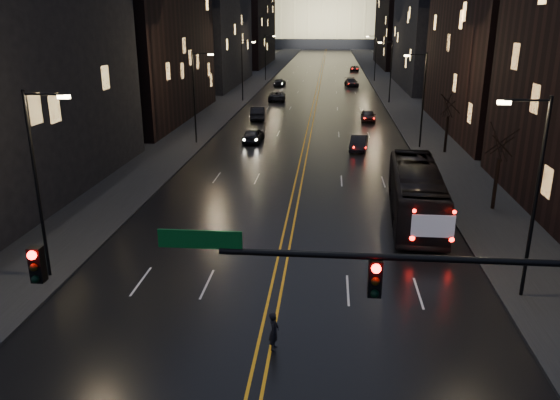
% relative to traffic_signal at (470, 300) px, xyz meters
% --- Properties ---
extents(road, '(20.00, 320.00, 0.02)m').
position_rel_traffic_signal_xyz_m(road, '(-5.91, 130.00, -5.09)').
color(road, black).
rests_on(road, ground).
extents(sidewalk_left, '(8.00, 320.00, 0.16)m').
position_rel_traffic_signal_xyz_m(sidewalk_left, '(-19.91, 130.00, -5.02)').
color(sidewalk_left, black).
rests_on(sidewalk_left, ground).
extents(sidewalk_right, '(8.00, 320.00, 0.16)m').
position_rel_traffic_signal_xyz_m(sidewalk_right, '(8.09, 130.00, -5.02)').
color(sidewalk_right, black).
rests_on(sidewalk_right, ground).
extents(center_line, '(0.62, 320.00, 0.01)m').
position_rel_traffic_signal_xyz_m(center_line, '(-5.91, 130.00, -5.08)').
color(center_line, orange).
rests_on(center_line, road).
extents(building_left_mid, '(12.00, 30.00, 28.00)m').
position_rel_traffic_signal_xyz_m(building_left_mid, '(-26.91, 54.00, 8.90)').
color(building_left_mid, black).
rests_on(building_left_mid, ground).
extents(building_left_far, '(12.00, 34.00, 20.00)m').
position_rel_traffic_signal_xyz_m(building_left_far, '(-26.91, 92.00, 4.90)').
color(building_left_far, black).
rests_on(building_left_far, ground).
extents(building_left_dist, '(12.00, 40.00, 24.00)m').
position_rel_traffic_signal_xyz_m(building_left_dist, '(-26.91, 140.00, 6.90)').
color(building_left_dist, black).
rests_on(building_left_dist, ground).
extents(building_right_mid, '(12.00, 34.00, 26.00)m').
position_rel_traffic_signal_xyz_m(building_right_mid, '(15.09, 92.00, 7.90)').
color(building_right_mid, black).
rests_on(building_right_mid, ground).
extents(building_right_dist, '(12.00, 40.00, 22.00)m').
position_rel_traffic_signal_xyz_m(building_right_dist, '(15.09, 140.00, 5.90)').
color(building_right_dist, black).
rests_on(building_right_dist, ground).
extents(capitol, '(90.00, 50.00, 58.50)m').
position_rel_traffic_signal_xyz_m(capitol, '(-5.91, 250.00, 12.05)').
color(capitol, black).
rests_on(capitol, ground).
extents(traffic_signal, '(17.29, 0.45, 7.00)m').
position_rel_traffic_signal_xyz_m(traffic_signal, '(0.00, 0.00, 0.00)').
color(traffic_signal, black).
rests_on(traffic_signal, ground).
extents(streetlamp_right_near, '(2.13, 0.25, 9.00)m').
position_rel_traffic_signal_xyz_m(streetlamp_right_near, '(4.91, 10.00, -0.02)').
color(streetlamp_right_near, black).
rests_on(streetlamp_right_near, ground).
extents(streetlamp_left_near, '(2.13, 0.25, 9.00)m').
position_rel_traffic_signal_xyz_m(streetlamp_left_near, '(-16.72, 10.00, -0.02)').
color(streetlamp_left_near, black).
rests_on(streetlamp_left_near, ground).
extents(streetlamp_right_mid, '(2.13, 0.25, 9.00)m').
position_rel_traffic_signal_xyz_m(streetlamp_right_mid, '(4.91, 40.00, -0.02)').
color(streetlamp_right_mid, black).
rests_on(streetlamp_right_mid, ground).
extents(streetlamp_left_mid, '(2.13, 0.25, 9.00)m').
position_rel_traffic_signal_xyz_m(streetlamp_left_mid, '(-16.72, 40.00, -0.02)').
color(streetlamp_left_mid, black).
rests_on(streetlamp_left_mid, ground).
extents(streetlamp_right_far, '(2.13, 0.25, 9.00)m').
position_rel_traffic_signal_xyz_m(streetlamp_right_far, '(4.91, 70.00, -0.02)').
color(streetlamp_right_far, black).
rests_on(streetlamp_right_far, ground).
extents(streetlamp_left_far, '(2.13, 0.25, 9.00)m').
position_rel_traffic_signal_xyz_m(streetlamp_left_far, '(-16.72, 70.00, -0.02)').
color(streetlamp_left_far, black).
rests_on(streetlamp_left_far, ground).
extents(streetlamp_right_dist, '(2.13, 0.25, 9.00)m').
position_rel_traffic_signal_xyz_m(streetlamp_right_dist, '(4.91, 100.00, -0.02)').
color(streetlamp_right_dist, black).
rests_on(streetlamp_right_dist, ground).
extents(streetlamp_left_dist, '(2.13, 0.25, 9.00)m').
position_rel_traffic_signal_xyz_m(streetlamp_left_dist, '(-16.72, 100.00, -0.02)').
color(streetlamp_left_dist, black).
rests_on(streetlamp_left_dist, ground).
extents(tree_right_mid, '(2.40, 2.40, 6.65)m').
position_rel_traffic_signal_xyz_m(tree_right_mid, '(7.09, 22.00, -0.58)').
color(tree_right_mid, black).
rests_on(tree_right_mid, ground).
extents(tree_right_far, '(2.40, 2.40, 6.65)m').
position_rel_traffic_signal_xyz_m(tree_right_far, '(7.09, 38.00, -0.58)').
color(tree_right_far, black).
rests_on(tree_right_far, ground).
extents(bus, '(3.63, 12.20, 3.35)m').
position_rel_traffic_signal_xyz_m(bus, '(1.77, 19.98, -3.43)').
color(bus, black).
rests_on(bus, ground).
extents(oncoming_car_a, '(1.98, 4.49, 1.50)m').
position_rel_traffic_signal_xyz_m(oncoming_car_a, '(-11.33, 41.35, -4.35)').
color(oncoming_car_a, black).
rests_on(oncoming_car_a, ground).
extents(oncoming_car_b, '(2.20, 5.12, 1.64)m').
position_rel_traffic_signal_xyz_m(oncoming_car_b, '(-12.58, 54.64, -4.28)').
color(oncoming_car_b, black).
rests_on(oncoming_car_b, ground).
extents(oncoming_car_c, '(2.72, 5.46, 1.48)m').
position_rel_traffic_signal_xyz_m(oncoming_car_c, '(-11.79, 71.28, -4.36)').
color(oncoming_car_c, black).
rests_on(oncoming_car_c, ground).
extents(oncoming_car_d, '(2.14, 4.78, 1.36)m').
position_rel_traffic_signal_xyz_m(oncoming_car_d, '(-13.16, 90.70, -4.42)').
color(oncoming_car_d, black).
rests_on(oncoming_car_d, ground).
extents(receding_car_a, '(2.01, 4.44, 1.41)m').
position_rel_traffic_signal_xyz_m(receding_car_a, '(-0.83, 38.68, -4.40)').
color(receding_car_a, black).
rests_on(receding_car_a, ground).
extents(receding_car_b, '(1.82, 4.34, 1.47)m').
position_rel_traffic_signal_xyz_m(receding_car_b, '(1.03, 54.38, -4.37)').
color(receding_car_b, black).
rests_on(receding_car_b, ground).
extents(receding_car_c, '(2.79, 5.41, 1.50)m').
position_rel_traffic_signal_xyz_m(receding_car_c, '(0.22, 90.91, -4.35)').
color(receding_car_c, black).
rests_on(receding_car_c, ground).
extents(receding_car_d, '(2.40, 4.68, 1.26)m').
position_rel_traffic_signal_xyz_m(receding_car_d, '(2.02, 123.41, -4.47)').
color(receding_car_d, black).
rests_on(receding_car_d, ground).
extents(pedestrian_a, '(0.45, 0.61, 1.54)m').
position_rel_traffic_signal_xyz_m(pedestrian_a, '(-5.52, 5.00, -4.33)').
color(pedestrian_a, black).
rests_on(pedestrian_a, ground).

